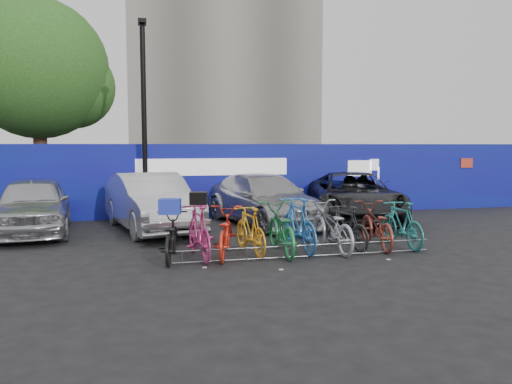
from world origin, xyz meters
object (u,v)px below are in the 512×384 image
object	(u,v)px
bike_1	(199,232)
bike_8	(376,225)
bike_7	(346,227)
bike_rack	(307,251)
bike_6	(331,226)
car_1	(151,202)
tree	(44,73)
bike_5	(298,224)
lamppost	(144,115)
bike_9	(401,224)
bike_2	(224,232)
car_3	(353,197)
bike_3	(250,230)
car_2	(265,199)
bike_4	(281,229)
bike_0	(170,237)
car_0	(33,205)

from	to	relation	value
bike_1	bike_8	world-z (taller)	bike_1
bike_1	bike_7	size ratio (longest dim) A/B	1.14
bike_rack	bike_6	bearing A→B (deg)	37.84
bike_7	car_1	bearing A→B (deg)	-51.93
tree	bike_5	size ratio (longest dim) A/B	3.85
car_1	bike_7	size ratio (longest dim) A/B	2.88
bike_1	lamppost	bearing A→B (deg)	-86.04
bike_8	bike_9	distance (m)	0.61
bike_2	bike_6	bearing A→B (deg)	-164.57
car_3	bike_8	xyz separation A→B (m)	(-1.23, -4.01, -0.23)
tree	bike_3	xyz separation A→B (m)	(5.70, -9.99, -4.55)
car_3	bike_1	world-z (taller)	car_3
car_2	bike_6	world-z (taller)	car_2
lamppost	car_3	size ratio (longest dim) A/B	1.12
bike_4	bike_6	distance (m)	1.19
tree	bike_0	world-z (taller)	tree
bike_4	bike_3	bearing A→B (deg)	-8.99
tree	bike_1	world-z (taller)	tree
tree	bike_8	bearing A→B (deg)	-49.07
car_0	bike_6	distance (m)	7.95
lamppost	bike_6	world-z (taller)	lamppost
tree	bike_0	bearing A→B (deg)	-68.61
bike_2	bike_5	xyz separation A→B (m)	(1.68, 0.13, 0.09)
car_2	bike_4	world-z (taller)	car_2
bike_5	bike_2	bearing A→B (deg)	0.97
car_3	bike_5	size ratio (longest dim) A/B	2.68
bike_0	bike_6	distance (m)	3.55
bike_3	bike_9	world-z (taller)	bike_9
car_0	bike_8	xyz separation A→B (m)	(8.06, -3.82, -0.25)
bike_2	bike_8	size ratio (longest dim) A/B	0.99
car_1	car_2	distance (m)	3.38
bike_5	bike_7	world-z (taller)	bike_5
car_0	bike_6	world-z (taller)	car_0
car_1	lamppost	bearing A→B (deg)	79.91
bike_1	bike_3	bearing A→B (deg)	-177.31
bike_4	bike_1	bearing A→B (deg)	3.50
bike_3	bike_7	size ratio (longest dim) A/B	1.04
bike_7	bike_4	bearing A→B (deg)	-5.89
bike_3	bike_1	bearing A→B (deg)	0.43
car_3	bike_8	size ratio (longest dim) A/B	2.73
tree	car_3	xyz separation A→B (m)	(9.90, -5.98, -4.31)
tree	car_3	bearing A→B (deg)	-31.17
tree	bike_9	size ratio (longest dim) A/B	4.33
car_0	bike_4	xyz separation A→B (m)	(5.74, -3.94, -0.22)
bike_2	bike_5	distance (m)	1.69
tree	bike_8	world-z (taller)	tree
car_0	bike_3	bearing A→B (deg)	-42.95
lamppost	bike_6	distance (m)	7.23
bike_4	bike_5	bearing A→B (deg)	-159.42
bike_4	bike_9	world-z (taller)	bike_4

